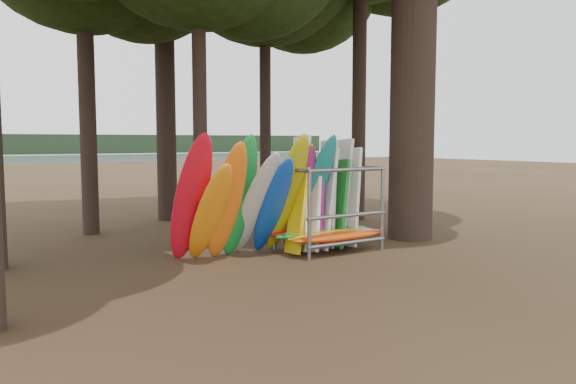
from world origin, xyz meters
TOP-DOWN VIEW (x-y plane):
  - ground at (0.00, 0.00)m, footprint 120.00×120.00m
  - kayak_row at (-0.74, 0.80)m, footprint 3.95×1.99m
  - storage_rack at (1.15, 0.57)m, footprint 2.85×1.57m

SIDE VIEW (x-z plane):
  - ground at x=0.00m, z-range 0.00..0.00m
  - storage_rack at x=1.15m, z-range -0.44..2.39m
  - kayak_row at x=-0.74m, z-range -0.19..2.84m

